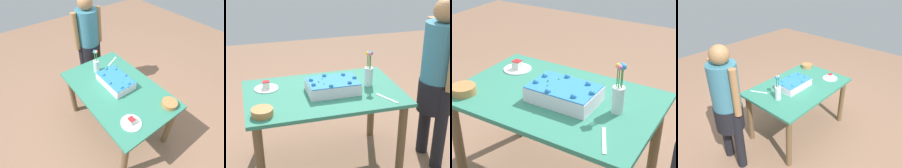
{
  "view_description": "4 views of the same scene",
  "coord_description": "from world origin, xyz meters",
  "views": [
    {
      "loc": [
        -1.12,
        0.91,
        2.16
      ],
      "look_at": [
        0.09,
        0.01,
        0.74
      ],
      "focal_mm": 28.0,
      "sensor_mm": 36.0,
      "label": 1
    },
    {
      "loc": [
        -0.6,
        -2.54,
        1.94
      ],
      "look_at": [
        0.11,
        -0.07,
        0.81
      ],
      "focal_mm": 55.0,
      "sensor_mm": 36.0,
      "label": 2
    },
    {
      "loc": [
        1.02,
        -1.61,
        1.8
      ],
      "look_at": [
        0.09,
        -0.06,
        0.86
      ],
      "focal_mm": 55.0,
      "sensor_mm": 36.0,
      "label": 3
    },
    {
      "loc": [
        1.94,
        1.59,
        2.15
      ],
      "look_at": [
        0.1,
        -0.07,
        0.77
      ],
      "focal_mm": 35.0,
      "sensor_mm": 36.0,
      "label": 4
    }
  ],
  "objects": [
    {
      "name": "serving_plate_with_slice",
      "position": [
        -0.46,
        0.19,
        0.74
      ],
      "size": [
        0.2,
        0.2,
        0.07
      ],
      "color": "white",
      "rests_on": "dining_table"
    },
    {
      "name": "fruit_bowl",
      "position": [
        -0.53,
        -0.28,
        0.75
      ],
      "size": [
        0.16,
        0.16,
        0.05
      ],
      "primitive_type": "cylinder",
      "color": "#B67B43",
      "rests_on": "dining_table"
    },
    {
      "name": "cake_knife",
      "position": [
        0.46,
        -0.27,
        0.73
      ],
      "size": [
        0.12,
        0.21,
        0.0
      ],
      "primitive_type": "cube",
      "rotation": [
        0.0,
        0.0,
        5.17
      ],
      "color": "silver",
      "rests_on": "dining_table"
    },
    {
      "name": "sheet_cake",
      "position": [
        0.07,
        -0.03,
        0.78
      ],
      "size": [
        0.42,
        0.28,
        0.12
      ],
      "color": "white",
      "rests_on": "dining_table"
    },
    {
      "name": "person_standing",
      "position": [
        0.95,
        -0.2,
        0.85
      ],
      "size": [
        0.31,
        0.45,
        1.49
      ],
      "rotation": [
        0.0,
        0.0,
        3.14
      ],
      "color": "black",
      "rests_on": "ground_plane"
    },
    {
      "name": "dining_table",
      "position": [
        0.0,
        0.0,
        0.61
      ],
      "size": [
        1.31,
        0.85,
        0.73
      ],
      "color": "#337F66",
      "rests_on": "ground_plane"
    },
    {
      "name": "flower_vase",
      "position": [
        0.41,
        0.02,
        0.84
      ],
      "size": [
        0.07,
        0.07,
        0.31
      ],
      "color": "silver",
      "rests_on": "dining_table"
    },
    {
      "name": "ground_plane",
      "position": [
        0.0,
        0.0,
        0.0
      ],
      "size": [
        8.0,
        8.0,
        0.0
      ],
      "primitive_type": "plane",
      "color": "#916950"
    }
  ]
}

